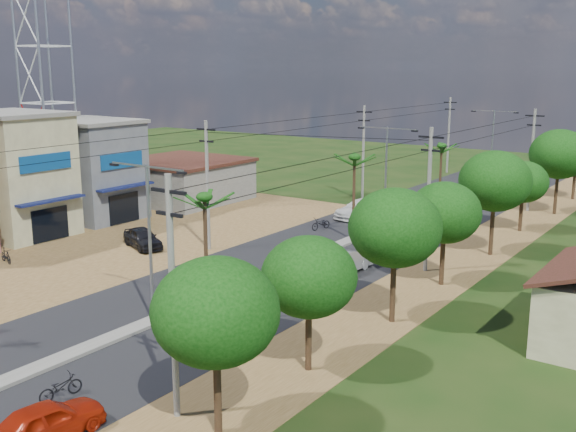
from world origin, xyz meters
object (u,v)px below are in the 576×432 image
at_px(car_silver_mid, 343,261).
at_px(car_white_far, 361,209).
at_px(car_parked_dark, 143,238).
at_px(car_red_near, 48,421).
at_px(moto_rider_east, 60,388).

relative_size(car_silver_mid, car_white_far, 0.89).
distance_m(car_white_far, car_parked_dark, 19.03).
height_order(car_red_near, moto_rider_east, car_red_near).
bearing_deg(moto_rider_east, car_parked_dark, -41.60).
distance_m(car_red_near, car_silver_mid, 22.37).
bearing_deg(car_red_near, car_parked_dark, -42.05).
relative_size(car_parked_dark, moto_rider_east, 2.35).
distance_m(car_silver_mid, moto_rider_east, 20.29).
xyz_separation_m(car_silver_mid, car_white_far, (-6.77, 14.31, -0.00)).
height_order(car_silver_mid, car_parked_dark, car_silver_mid).
distance_m(car_parked_dark, moto_rider_east, 22.20).
height_order(car_red_near, car_parked_dark, car_parked_dark).
height_order(car_white_far, car_parked_dark, car_white_far).
height_order(car_red_near, car_silver_mid, car_silver_mid).
bearing_deg(car_white_far, car_parked_dark, -101.01).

